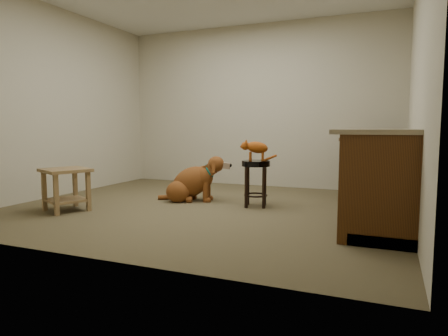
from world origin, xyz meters
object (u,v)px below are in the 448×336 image
at_px(side_table, 66,183).
at_px(tabby_kitten, 255,148).
at_px(padded_stool, 256,174).
at_px(wood_stool, 356,165).
at_px(golden_retriever, 192,183).

height_order(side_table, tabby_kitten, tabby_kitten).
distance_m(padded_stool, tabby_kitten, 0.31).
xyz_separation_m(padded_stool, wood_stool, (1.05, 1.30, 0.03)).
distance_m(side_table, tabby_kitten, 2.23).
bearing_deg(golden_retriever, tabby_kitten, -18.18).
relative_size(side_table, tabby_kitten, 1.50).
bearing_deg(padded_stool, side_table, -150.92).
relative_size(golden_retriever, tabby_kitten, 2.33).
xyz_separation_m(wood_stool, side_table, (-2.97, -2.37, -0.10)).
xyz_separation_m(side_table, tabby_kitten, (1.92, 1.07, 0.39)).
relative_size(padded_stool, tabby_kitten, 1.34).
bearing_deg(tabby_kitten, wood_stool, 36.68).
bearing_deg(golden_retriever, padded_stool, -18.04).
relative_size(side_table, golden_retriever, 0.64).
xyz_separation_m(wood_stool, tabby_kitten, (-1.06, -1.30, 0.29)).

